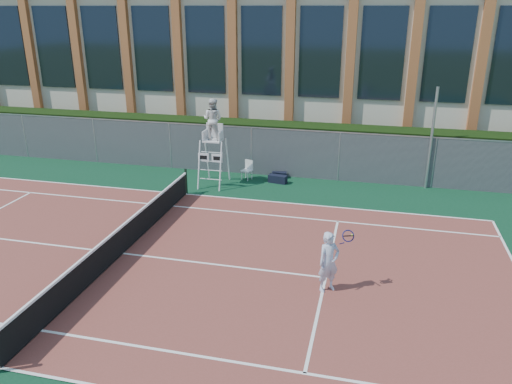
% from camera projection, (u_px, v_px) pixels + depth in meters
% --- Properties ---
extents(ground, '(120.00, 120.00, 0.00)m').
position_uv_depth(ground, '(123.00, 254.00, 15.76)').
color(ground, '#233814').
extents(apron, '(36.00, 20.00, 0.01)m').
position_uv_depth(apron, '(137.00, 241.00, 16.67)').
color(apron, '#0B331D').
rests_on(apron, ground).
extents(tennis_court, '(23.77, 10.97, 0.02)m').
position_uv_depth(tennis_court, '(123.00, 254.00, 15.75)').
color(tennis_court, brown).
rests_on(tennis_court, apron).
extents(tennis_net, '(0.10, 11.30, 1.10)m').
position_uv_depth(tennis_net, '(121.00, 239.00, 15.57)').
color(tennis_net, black).
rests_on(tennis_net, ground).
extents(fence, '(40.00, 0.06, 2.20)m').
position_uv_depth(fence, '(210.00, 149.00, 23.39)').
color(fence, '#595E60').
rests_on(fence, ground).
extents(hedge, '(40.00, 1.40, 2.20)m').
position_uv_depth(hedge, '(218.00, 142.00, 24.49)').
color(hedge, black).
rests_on(hedge, ground).
extents(building, '(45.00, 10.60, 8.22)m').
position_uv_depth(building, '(256.00, 62.00, 30.67)').
color(building, beige).
rests_on(building, ground).
extents(steel_pole, '(0.12, 0.12, 4.33)m').
position_uv_depth(steel_pole, '(431.00, 139.00, 20.78)').
color(steel_pole, '#9EA0A5').
rests_on(steel_pole, ground).
extents(umpire_chair, '(1.07, 1.64, 3.82)m').
position_uv_depth(umpire_chair, '(213.00, 122.00, 21.04)').
color(umpire_chair, white).
rests_on(umpire_chair, ground).
extents(plastic_chair, '(0.52, 0.52, 0.88)m').
position_uv_depth(plastic_chair, '(248.00, 168.00, 22.46)').
color(plastic_chair, silver).
rests_on(plastic_chair, apron).
extents(sports_bag_near, '(0.86, 0.46, 0.35)m').
position_uv_depth(sports_bag_near, '(278.00, 179.00, 22.09)').
color(sports_bag_near, black).
rests_on(sports_bag_near, apron).
extents(sports_bag_far, '(0.70, 0.41, 0.27)m').
position_uv_depth(sports_bag_far, '(279.00, 175.00, 22.76)').
color(sports_bag_far, black).
rests_on(sports_bag_far, apron).
extents(tennis_player, '(1.02, 0.80, 1.73)m').
position_uv_depth(tennis_player, '(329.00, 262.00, 13.43)').
color(tennis_player, silver).
rests_on(tennis_player, tennis_court).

